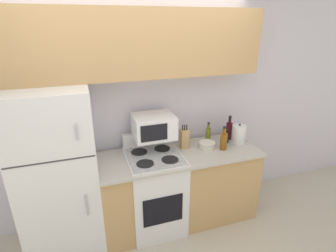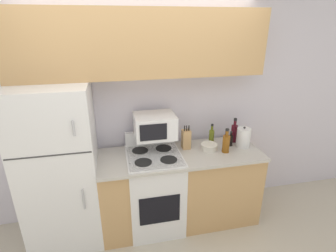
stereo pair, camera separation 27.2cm
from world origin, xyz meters
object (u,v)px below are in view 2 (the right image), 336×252
object	(u,v)px
bottle_wine_red	(234,133)
kettle	(243,138)
knife_block	(186,139)
bottle_soy_sauce	(231,140)
refrigerator	(60,168)
microwave	(155,126)
stove	(155,190)
bowl	(209,147)
bottle_whiskey	(226,143)
bottle_olive_oil	(211,137)

from	to	relation	value
bottle_wine_red	kettle	size ratio (longest dim) A/B	1.20
knife_block	bottle_soy_sauce	distance (m)	0.53
refrigerator	knife_block	xyz separation A→B (m)	(1.37, 0.10, 0.15)
microwave	bottle_soy_sauce	distance (m)	0.92
refrigerator	bottle_soy_sauce	world-z (taller)	refrigerator
stove	bowl	xyz separation A→B (m)	(0.64, 0.02, 0.47)
bottle_whiskey	bowl	bearing A→B (deg)	150.79
stove	microwave	xyz separation A→B (m)	(0.04, 0.12, 0.74)
microwave	bowl	distance (m)	0.67
bottle_whiskey	bottle_wine_red	bearing A→B (deg)	48.68
bowl	kettle	size ratio (longest dim) A/B	0.76
refrigerator	bottle_olive_oil	world-z (taller)	refrigerator
refrigerator	kettle	distance (m)	2.03
knife_block	bottle_whiskey	xyz separation A→B (m)	(0.41, -0.19, -0.00)
bottle_whiskey	knife_block	bearing A→B (deg)	154.83
microwave	kettle	bearing A→B (deg)	-5.81
bowl	bottle_wine_red	distance (m)	0.40
stove	microwave	bearing A→B (deg)	73.80
microwave	knife_block	distance (m)	0.41
refrigerator	microwave	size ratio (longest dim) A/B	3.95
microwave	bottle_soy_sauce	size ratio (longest dim) A/B	2.44
stove	bottle_olive_oil	world-z (taller)	bottle_olive_oil
stove	bottle_soy_sauce	distance (m)	1.06
refrigerator	bowl	xyz separation A→B (m)	(1.61, -0.00, 0.08)
knife_block	bottle_olive_oil	world-z (taller)	knife_block
bottle_olive_oil	kettle	distance (m)	0.36
microwave	bottle_olive_oil	xyz separation A→B (m)	(0.68, 0.02, -0.21)
bottle_olive_oil	bottle_wine_red	xyz separation A→B (m)	(0.30, 0.02, 0.02)
refrigerator	bottle_wine_red	xyz separation A→B (m)	(1.98, 0.14, 0.16)
kettle	bottle_soy_sauce	bearing A→B (deg)	156.71
microwave	refrigerator	bearing A→B (deg)	-174.45
bottle_wine_red	stove	bearing A→B (deg)	-170.46
knife_block	bottle_olive_oil	xyz separation A→B (m)	(0.32, 0.02, -0.01)
bottle_wine_red	bottle_soy_sauce	bearing A→B (deg)	-132.17
bottle_olive_oil	bottle_wine_red	size ratio (longest dim) A/B	0.87
bowl	microwave	bearing A→B (deg)	170.52
bowl	bottle_whiskey	xyz separation A→B (m)	(0.16, -0.09, 0.07)
bowl	refrigerator	bearing A→B (deg)	179.89
knife_block	kettle	xyz separation A→B (m)	(0.66, -0.10, 0.00)
bottle_whiskey	kettle	xyz separation A→B (m)	(0.25, 0.09, 0.00)
refrigerator	knife_block	world-z (taller)	refrigerator
microwave	bottle_olive_oil	size ratio (longest dim) A/B	1.69
bottle_olive_oil	bottle_whiskey	bearing A→B (deg)	-67.46
stove	kettle	bearing A→B (deg)	1.09
bowl	knife_block	bearing A→B (deg)	157.62
microwave	bowl	bearing A→B (deg)	-9.48
bottle_olive_oil	bottle_whiskey	distance (m)	0.23
bowl	bottle_wine_red	xyz separation A→B (m)	(0.37, 0.15, 0.08)
bottle_soy_sauce	microwave	bearing A→B (deg)	176.93
bottle_soy_sauce	knife_block	bearing A→B (deg)	174.85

